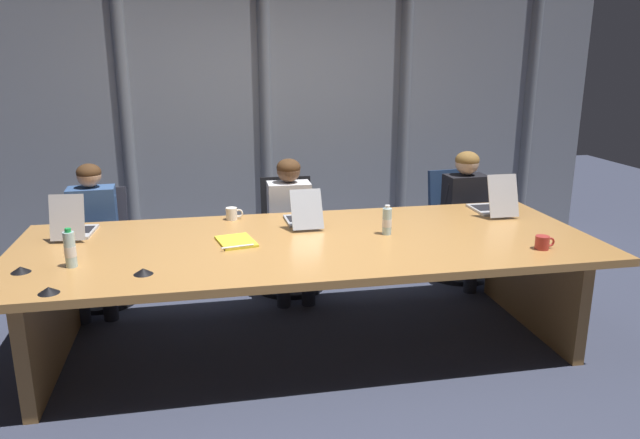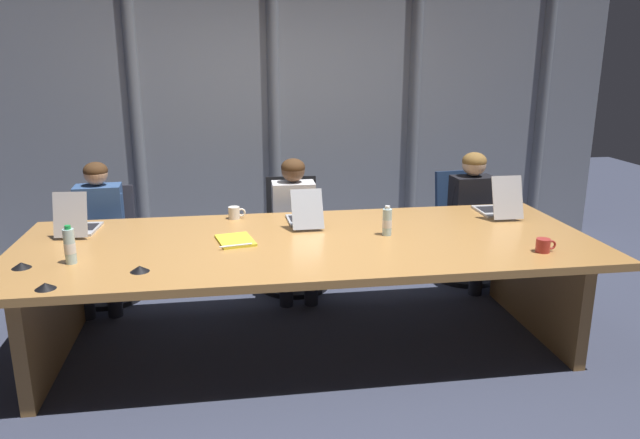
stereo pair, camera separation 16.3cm
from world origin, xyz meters
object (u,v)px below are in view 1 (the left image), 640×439
at_px(conference_mic_middle, 21,269).
at_px(spiral_notepad, 236,242).
at_px(office_chair_center, 457,237).
at_px(laptop_center, 493,205).
at_px(conference_mic_left_side, 143,271).
at_px(laptop_left_mid, 303,217).
at_px(person_left_mid, 291,219).
at_px(office_chair_left_mid, 289,247).
at_px(coffee_mug_far, 543,243).
at_px(office_chair_left_end, 100,260).
at_px(person_center, 469,209).
at_px(person_left_end, 93,230).
at_px(water_bottle_secondary, 387,221).
at_px(water_bottle_primary, 70,249).
at_px(conference_mic_right_side, 49,290).
at_px(coffee_mug_near, 232,214).
at_px(laptop_left_end, 74,227).

relative_size(conference_mic_middle, spiral_notepad, 0.32).
bearing_deg(office_chair_center, conference_mic_middle, -72.37).
height_order(laptop_center, conference_mic_left_side, laptop_center).
bearing_deg(laptop_left_mid, person_left_mid, -0.68).
relative_size(office_chair_left_mid, coffee_mug_far, 7.05).
xyz_separation_m(office_chair_left_end, office_chair_left_mid, (1.55, 0.00, 0.01)).
height_order(person_center, conference_mic_middle, person_center).
relative_size(person_left_end, person_center, 1.00).
xyz_separation_m(laptop_left_mid, water_bottle_secondary, (0.52, -0.36, 0.04)).
bearing_deg(conference_mic_left_side, laptop_center, 18.82).
bearing_deg(person_left_mid, office_chair_left_mid, -179.91).
xyz_separation_m(laptop_center, water_bottle_primary, (-2.97, -0.66, 0.04)).
height_order(office_chair_left_mid, water_bottle_primary, water_bottle_primary).
distance_m(water_bottle_secondary, conference_mic_right_side, 2.14).
relative_size(person_left_mid, spiral_notepad, 3.28).
height_order(water_bottle_secondary, coffee_mug_near, water_bottle_secondary).
relative_size(office_chair_left_end, water_bottle_secondary, 4.35).
distance_m(laptop_left_mid, conference_mic_right_side, 1.83).
relative_size(laptop_left_mid, office_chair_left_mid, 0.48).
bearing_deg(conference_mic_left_side, office_chair_left_mid, 56.32).
xyz_separation_m(laptop_center, person_left_mid, (-1.51, 0.54, -0.18)).
bearing_deg(conference_mic_right_side, person_center, 27.58).
xyz_separation_m(water_bottle_primary, spiral_notepad, (0.97, 0.28, -0.10)).
relative_size(office_chair_left_mid, water_bottle_secondary, 4.50).
height_order(laptop_center, coffee_mug_near, laptop_center).
relative_size(laptop_left_mid, office_chair_center, 0.48).
relative_size(coffee_mug_near, conference_mic_left_side, 1.18).
relative_size(laptop_left_end, coffee_mug_near, 3.17).
bearing_deg(spiral_notepad, conference_mic_middle, -177.30).
xyz_separation_m(laptop_center, coffee_mug_near, (-2.00, 0.19, -0.02)).
xyz_separation_m(laptop_left_end, conference_mic_middle, (-0.17, -0.68, -0.04)).
xyz_separation_m(laptop_left_mid, office_chair_left_end, (-1.55, 0.72, -0.48)).
bearing_deg(spiral_notepad, coffee_mug_near, 77.69).
distance_m(laptop_left_mid, conference_mic_left_side, 1.35).
xyz_separation_m(water_bottle_primary, coffee_mug_far, (2.86, -0.23, -0.06)).
height_order(person_center, conference_mic_right_side, person_center).
bearing_deg(person_center, spiral_notepad, -68.76).
xyz_separation_m(laptop_left_end, office_chair_center, (3.11, 0.72, -0.47)).
bearing_deg(laptop_left_end, conference_mic_left_side, -144.02).
bearing_deg(conference_mic_left_side, coffee_mug_far, -0.49).
distance_m(laptop_center, conference_mic_middle, 3.31).
distance_m(laptop_left_end, water_bottle_secondary, 2.12).
bearing_deg(spiral_notepad, office_chair_left_end, 122.36).
xyz_separation_m(office_chair_left_mid, conference_mic_middle, (-1.73, -1.40, 0.43)).
relative_size(water_bottle_primary, coffee_mug_far, 1.77).
xyz_separation_m(laptop_left_end, spiral_notepad, (1.07, -0.37, -0.05)).
distance_m(laptop_left_end, office_chair_left_mid, 1.78).
bearing_deg(person_left_end, person_left_mid, 86.38).
height_order(laptop_center, conference_mic_right_side, laptop_center).
bearing_deg(water_bottle_secondary, office_chair_left_mid, 115.87).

